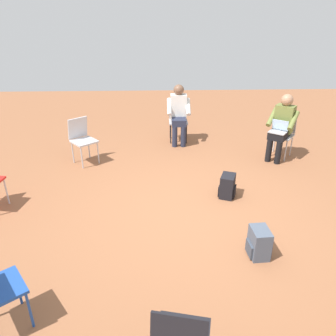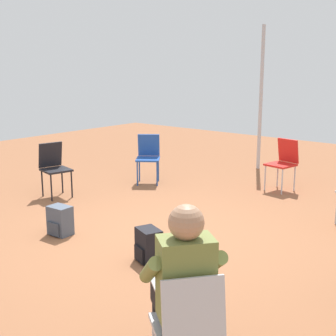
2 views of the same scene
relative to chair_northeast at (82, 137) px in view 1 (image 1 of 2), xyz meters
The scene contains 8 objects.
ground_plane 2.60m from the chair_northeast, 134.78° to the right, with size 16.07×16.07×0.00m, color brown.
chair_northeast is the anchor object (origin of this frame).
chair_east 2.19m from the chair_northeast, 58.58° to the right, with size 0.44×0.41×0.85m.
chair_southeast 3.86m from the chair_northeast, 87.38° to the right, with size 0.58×0.58×0.85m.
person_with_laptop 3.76m from the chair_northeast, 89.36° to the right, with size 0.64×0.63×1.24m.
person_in_white 2.12m from the chair_northeast, 62.41° to the right, with size 0.53×0.50×1.24m.
backpack_near_laptop_user 2.86m from the chair_northeast, 119.49° to the right, with size 0.33×0.30×0.36m.
backpack_by_empty_chair 3.79m from the chair_northeast, 137.21° to the right, with size 0.29×0.26×0.36m.
Camera 1 is at (-3.99, 0.42, 2.61)m, focal length 35.00 mm.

